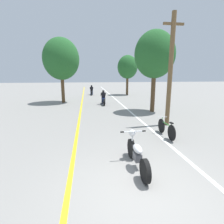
% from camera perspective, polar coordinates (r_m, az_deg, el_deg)
% --- Properties ---
extents(ground_plane, '(120.00, 120.00, 0.00)m').
position_cam_1_polar(ground_plane, '(4.76, 8.41, -23.97)').
color(ground_plane, gray).
extents(lane_stripe_center, '(0.14, 48.00, 0.01)m').
position_cam_1_polar(lane_stripe_center, '(16.94, -9.89, 2.51)').
color(lane_stripe_center, yellow).
rests_on(lane_stripe_center, ground).
extents(lane_stripe_edge, '(0.14, 48.00, 0.01)m').
position_cam_1_polar(lane_stripe_edge, '(17.24, 2.77, 2.85)').
color(lane_stripe_edge, white).
rests_on(lane_stripe_edge, ground).
extents(utility_pole, '(1.10, 0.24, 5.89)m').
position_cam_1_polar(utility_pole, '(10.02, 18.54, 12.92)').
color(utility_pole, brown).
rests_on(utility_pole, ground).
extents(roadside_tree_right_near, '(2.96, 2.66, 5.91)m').
position_cam_1_polar(roadside_tree_right_near, '(13.62, 13.80, 17.65)').
color(roadside_tree_right_near, '#513A23').
rests_on(roadside_tree_right_near, ground).
extents(roadside_tree_right_far, '(2.72, 2.45, 5.35)m').
position_cam_1_polar(roadside_tree_right_far, '(24.52, 5.09, 14.36)').
color(roadside_tree_right_far, '#513A23').
rests_on(roadside_tree_right_far, ground).
extents(roadside_tree_left, '(3.47, 3.13, 6.26)m').
position_cam_1_polar(roadside_tree_left, '(18.27, -16.29, 16.25)').
color(roadside_tree_left, '#513A23').
rests_on(roadside_tree_left, ground).
extents(motorcycle_foreground, '(0.83, 2.11, 1.02)m').
position_cam_1_polar(motorcycle_foreground, '(5.51, 8.10, -13.35)').
color(motorcycle_foreground, black).
rests_on(motorcycle_foreground, ground).
extents(motorcycle_rider_lead, '(0.50, 2.06, 1.36)m').
position_cam_1_polar(motorcycle_rider_lead, '(16.55, -2.83, 4.25)').
color(motorcycle_rider_lead, black).
rests_on(motorcycle_rider_lead, ground).
extents(motorcycle_rider_far, '(0.50, 1.97, 1.35)m').
position_cam_1_polar(motorcycle_rider_far, '(24.58, -6.67, 6.78)').
color(motorcycle_rider_far, black).
rests_on(motorcycle_rider_far, ground).
extents(bicycle_parked, '(0.44, 1.75, 0.81)m').
position_cam_1_polar(bicycle_parked, '(8.39, 17.29, -5.18)').
color(bicycle_parked, black).
rests_on(bicycle_parked, ground).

